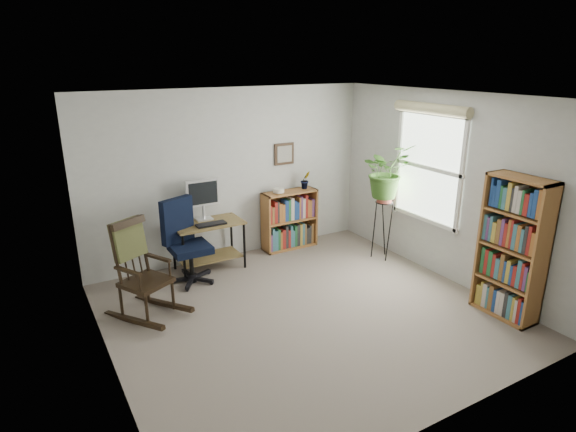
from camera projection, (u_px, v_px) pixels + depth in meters
floor at (306, 313)px, 5.49m from camera, size 4.20×4.00×0.00m
ceiling at (308, 97)px, 4.74m from camera, size 4.20×4.00×0.00m
wall_back at (231, 175)px, 6.76m from camera, size 4.20×0.00×2.40m
wall_front at (455, 286)px, 3.47m from camera, size 4.20×0.00×2.40m
wall_left at (100, 251)px, 4.11m from camera, size 0.00×4.00×2.40m
wall_right at (446, 187)px, 6.12m from camera, size 0.00×4.00×2.40m
window at (428, 168)px, 6.28m from camera, size 0.12×1.20×1.50m
desk at (209, 246)px, 6.55m from camera, size 0.93×0.51×0.67m
monitor at (203, 200)px, 6.47m from camera, size 0.46×0.16×0.56m
keyboard at (211, 224)px, 6.34m from camera, size 0.40×0.15×0.02m
office_chair at (190, 242)px, 6.09m from camera, size 0.79×0.79×1.11m
rocking_chair at (145, 269)px, 5.27m from camera, size 0.97×1.13×1.13m
low_bookshelf at (290, 220)px, 7.25m from camera, size 0.84×0.28×0.89m
tall_bookshelf at (512, 249)px, 5.22m from camera, size 0.30×0.70×1.60m
plant_stand at (382, 225)px, 6.86m from camera, size 0.32×0.32×0.99m
spider_plant at (388, 145)px, 6.50m from camera, size 1.69×1.88×1.46m
potted_plant_small at (305, 185)px, 7.24m from camera, size 0.13×0.24×0.11m
framed_picture at (285, 154)px, 7.07m from camera, size 0.32×0.04×0.32m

